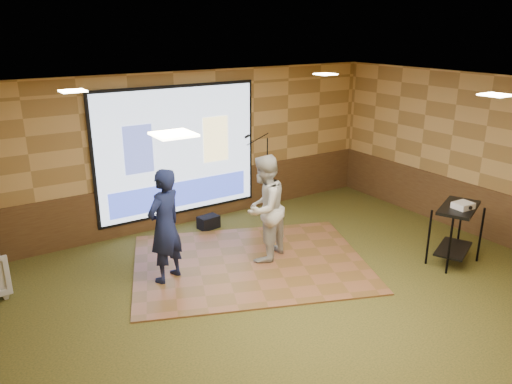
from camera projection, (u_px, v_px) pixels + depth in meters
ground at (281, 298)px, 7.31m from camera, size 9.00×9.00×0.00m
room_shell at (284, 160)px, 6.64m from camera, size 9.04×7.04×3.02m
wainscot_back at (180, 201)px, 9.93m from camera, size 9.00×0.04×0.95m
wainscot_right at (474, 210)px, 9.46m from camera, size 0.04×7.00×0.95m
projector_screen at (179, 153)px, 9.58m from camera, size 3.32×0.06×2.52m
downlight_nw at (73, 91)px, 6.67m from camera, size 0.32×0.32×0.02m
downlight_ne at (325, 74)px, 8.93m from camera, size 0.32×0.32×0.02m
downlight_sw at (174, 134)px, 4.04m from camera, size 0.32×0.32×0.02m
downlight_se at (496, 95)px, 6.30m from camera, size 0.32×0.32×0.02m
dance_floor at (250, 262)px, 8.39m from camera, size 4.61×4.09×0.03m
player_left at (165, 226)px, 7.54m from camera, size 0.77×0.66×1.79m
player_right at (264, 208)px, 8.24m from camera, size 1.09×1.01×1.80m
av_table at (457, 223)px, 8.20m from camera, size 0.96×0.51×1.01m
projector at (463, 205)px, 7.99m from camera, size 0.31×0.26×0.10m
mic_stand at (265, 191)px, 10.48m from camera, size 0.69×0.28×1.75m
duffel_bag at (209, 222)px, 9.81m from camera, size 0.43×0.32×0.25m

